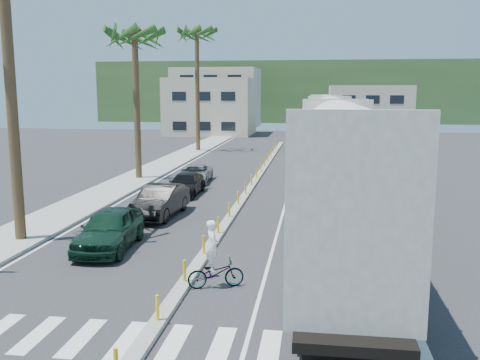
{
  "coord_description": "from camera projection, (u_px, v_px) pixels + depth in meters",
  "views": [
    {
      "loc": [
        4.1,
        -14.07,
        6.22
      ],
      "look_at": [
        0.54,
        10.92,
        2.0
      ],
      "focal_mm": 40.0,
      "sensor_mm": 36.0,
      "label": 1
    }
  ],
  "objects": [
    {
      "name": "ground",
      "position": [
        168.0,
        310.0,
        15.34
      ],
      "size": [
        140.0,
        140.0,
        0.0
      ],
      "primitive_type": "plane",
      "color": "#28282B",
      "rests_on": "ground"
    },
    {
      "name": "sidewalk",
      "position": [
        149.0,
        172.0,
        40.92
      ],
      "size": [
        3.0,
        90.0,
        0.15
      ],
      "primitive_type": "cube",
      "color": "gray",
      "rests_on": "ground"
    },
    {
      "name": "rails",
      "position": [
        327.0,
        171.0,
        41.98
      ],
      "size": [
        1.56,
        100.0,
        0.06
      ],
      "color": "black",
      "rests_on": "ground"
    },
    {
      "name": "median",
      "position": [
        251.0,
        186.0,
        34.81
      ],
      "size": [
        0.45,
        60.0,
        0.85
      ],
      "color": "gray",
      "rests_on": "ground"
    },
    {
      "name": "crosswalk",
      "position": [
        146.0,
        342.0,
        13.38
      ],
      "size": [
        14.0,
        2.2,
        0.01
      ],
      "primitive_type": "cube",
      "color": "silver",
      "rests_on": "ground"
    },
    {
      "name": "lane_markings",
      "position": [
        231.0,
        175.0,
        40.05
      ],
      "size": [
        9.42,
        90.0,
        0.01
      ],
      "color": "silver",
      "rests_on": "ground"
    },
    {
      "name": "freight_train",
      "position": [
        329.0,
        138.0,
        37.74
      ],
      "size": [
        3.0,
        60.94,
        5.85
      ],
      "color": "#ABA89D",
      "rests_on": "ground"
    },
    {
      "name": "palm_trees",
      "position": [
        140.0,
        24.0,
        36.84
      ],
      "size": [
        3.5,
        37.2,
        13.75
      ],
      "color": "brown",
      "rests_on": "ground"
    },
    {
      "name": "buildings",
      "position": [
        251.0,
        103.0,
        85.47
      ],
      "size": [
        38.0,
        27.0,
        10.0
      ],
      "color": "#C0B399",
      "rests_on": "ground"
    },
    {
      "name": "hillside",
      "position": [
        297.0,
        92.0,
        111.99
      ],
      "size": [
        80.0,
        20.0,
        12.0
      ],
      "primitive_type": "cube",
      "color": "#385628",
      "rests_on": "ground"
    },
    {
      "name": "car_lead",
      "position": [
        110.0,
        229.0,
        21.18
      ],
      "size": [
        2.47,
        4.99,
        1.62
      ],
      "primitive_type": "imported",
      "rotation": [
        0.0,
        0.0,
        0.06
      ],
      "color": "#0F2F20",
      "rests_on": "ground"
    },
    {
      "name": "car_second",
      "position": [
        160.0,
        201.0,
        26.63
      ],
      "size": [
        2.25,
        4.99,
        1.58
      ],
      "primitive_type": "imported",
      "rotation": [
        0.0,
        0.0,
        -0.06
      ],
      "color": "black",
      "rests_on": "ground"
    },
    {
      "name": "car_third",
      "position": [
        185.0,
        184.0,
        32.23
      ],
      "size": [
        1.87,
        4.45,
        1.28
      ],
      "primitive_type": "imported",
      "rotation": [
        0.0,
        0.0,
        -0.01
      ],
      "color": "black",
      "rests_on": "ground"
    },
    {
      "name": "car_rear",
      "position": [
        195.0,
        174.0,
        36.62
      ],
      "size": [
        2.34,
        4.45,
        1.19
      ],
      "primitive_type": "imported",
      "rotation": [
        0.0,
        0.0,
        0.04
      ],
      "color": "#9D9FA2",
      "rests_on": "ground"
    },
    {
      "name": "cyclist",
      "position": [
        215.0,
        267.0,
        17.02
      ],
      "size": [
        1.81,
        2.22,
        2.21
      ],
      "rotation": [
        0.0,
        0.0,
        1.92
      ],
      "color": "#9EA0A5",
      "rests_on": "ground"
    }
  ]
}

